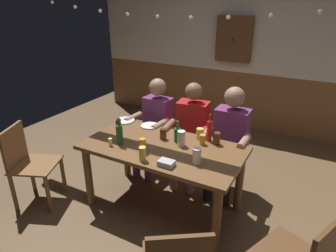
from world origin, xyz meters
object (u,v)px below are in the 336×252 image
object	(u,v)px
dining_table	(163,156)
plate_0	(125,121)
chair_empty_near_left	(28,162)
bottle_1	(120,134)
pint_glass_6	(217,138)
bottle_0	(177,134)
pint_glass_7	(142,154)
person_0	(154,123)
person_2	(229,137)
wall_dart_cabinet	(234,39)
plate_1	(150,126)
pint_glass_0	(202,139)
pint_glass_5	(197,156)
table_candle	(110,142)
pint_glass_1	(200,133)
condiment_caddy	(166,163)
pint_glass_4	(181,138)
pint_glass_8	(143,145)
person_1	(190,130)
pint_glass_2	(118,124)
pint_glass_3	(163,134)

from	to	relation	value
dining_table	plate_0	bearing A→B (deg)	154.14
chair_empty_near_left	plate_0	size ratio (longest dim) A/B	3.75
chair_empty_near_left	bottle_1	xyz separation A→B (m)	(0.93, 0.41, 0.37)
dining_table	plate_0	distance (m)	0.81
pint_glass_6	bottle_0	bearing A→B (deg)	-159.49
chair_empty_near_left	plate_0	distance (m)	1.15
pint_glass_7	person_0	bearing A→B (deg)	115.57
person_2	wall_dart_cabinet	distance (m)	2.09
plate_1	bottle_1	bearing A→B (deg)	-92.46
dining_table	pint_glass_6	distance (m)	0.57
pint_glass_0	plate_0	bearing A→B (deg)	173.56
pint_glass_0	pint_glass_5	bearing A→B (deg)	-74.75
table_candle	pint_glass_1	size ratio (longest dim) A/B	0.71
pint_glass_6	wall_dart_cabinet	xyz separation A→B (m)	(-0.56, 2.18, 0.69)
dining_table	person_0	world-z (taller)	person_0
chair_empty_near_left	wall_dart_cabinet	world-z (taller)	wall_dart_cabinet
person_0	pint_glass_1	distance (m)	0.81
condiment_caddy	pint_glass_4	world-z (taller)	pint_glass_4
pint_glass_0	pint_glass_8	size ratio (longest dim) A/B	0.73
person_1	plate_1	size ratio (longest dim) A/B	5.91
dining_table	pint_glass_1	xyz separation A→B (m)	(0.25, 0.34, 0.17)
condiment_caddy	plate_0	distance (m)	1.15
pint_glass_1	pint_glass_4	xyz separation A→B (m)	(-0.10, -0.24, 0.02)
person_2	pint_glass_1	xyz separation A→B (m)	(-0.22, -0.30, 0.12)
condiment_caddy	plate_0	size ratio (longest dim) A/B	0.60
person_1	chair_empty_near_left	xyz separation A→B (m)	(-1.34, -1.22, -0.19)
bottle_0	pint_glass_6	size ratio (longest dim) A/B	1.80
plate_1	pint_glass_2	distance (m)	0.36
pint_glass_3	pint_glass_6	world-z (taller)	pint_glass_6
condiment_caddy	pint_glass_3	distance (m)	0.55
plate_1	bottle_0	bearing A→B (deg)	-23.53
table_candle	condiment_caddy	xyz separation A→B (m)	(0.68, -0.07, -0.02)
person_1	chair_empty_near_left	size ratio (longest dim) A/B	1.38
person_0	pint_glass_2	distance (m)	0.53
chair_empty_near_left	pint_glass_1	size ratio (longest dim) A/B	7.85
table_candle	plate_1	xyz separation A→B (m)	(0.09, 0.60, -0.03)
pint_glass_1	pint_glass_2	world-z (taller)	pint_glass_1
table_candle	bottle_0	world-z (taller)	bottle_0
pint_glass_4	person_0	bearing A→B (deg)	140.06
bottle_1	person_2	bearing A→B (deg)	42.79
pint_glass_0	table_candle	bearing A→B (deg)	-149.04
person_1	bottle_0	world-z (taller)	person_1
dining_table	table_candle	distance (m)	0.54
dining_table	pint_glass_0	world-z (taller)	pint_glass_0
bottle_0	pint_glass_1	bearing A→B (deg)	46.54
person_2	pint_glass_4	size ratio (longest dim) A/B	7.87
bottle_1	pint_glass_0	size ratio (longest dim) A/B	2.78
pint_glass_5	pint_glass_6	size ratio (longest dim) A/B	1.17
person_0	chair_empty_near_left	world-z (taller)	person_0
bottle_1	pint_glass_1	bearing A→B (deg)	38.02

